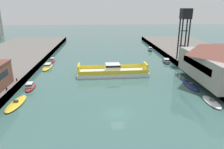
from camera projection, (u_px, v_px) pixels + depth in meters
ground_plane at (118, 113)px, 38.54m from camera, size 400.00×400.00×0.00m
chain_ferry at (113, 72)px, 59.82m from camera, size 20.07×7.04×3.30m
moored_boat_near_left at (191, 85)px, 51.67m from camera, size 2.41×8.13×0.92m
moored_boat_near_right at (16, 103)px, 41.88m from camera, size 3.02×8.29×1.03m
moored_boat_mid_left at (150, 49)px, 92.86m from camera, size 1.79×5.21×1.69m
moored_boat_mid_right at (53, 60)px, 74.68m from camera, size 1.58×4.85×1.39m
moored_boat_far_left at (30, 86)px, 50.09m from camera, size 2.24×6.11×1.53m
moored_boat_far_right at (48, 66)px, 67.08m from camera, size 2.76×8.28×1.33m
moored_boat_upstream_a at (212, 102)px, 42.56m from camera, size 2.40×6.51×1.02m
moored_boat_upstream_b at (166, 61)px, 73.46m from camera, size 3.20×6.98×1.40m
crane_tower at (185, 21)px, 66.59m from camera, size 3.05×3.05×16.36m
bollard_left_aft at (7, 88)px, 44.51m from camera, size 0.32×0.32×0.71m
bollard_right_aft at (217, 84)px, 46.99m from camera, size 0.32×0.32×0.71m
bollard_left_far at (17, 79)px, 50.04m from camera, size 0.32×0.32×0.71m
bollard_right_far at (202, 75)px, 53.58m from camera, size 0.32×0.32×0.71m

